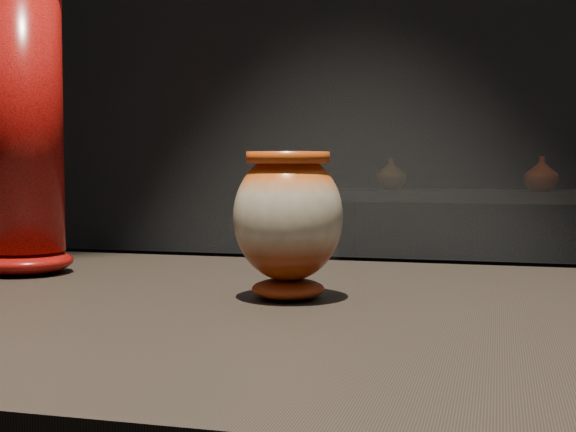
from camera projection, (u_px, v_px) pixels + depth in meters
name	position (u px, v px, depth m)	size (l,w,h in m)	color
main_vase	(288.00, 219.00, 0.91)	(0.16, 0.16, 0.17)	maroon
tall_vase	(23.00, 130.00, 1.10)	(0.15, 0.15, 0.41)	red
back_shelf	(502.00, 242.00, 4.11)	(2.00, 0.60, 0.90)	black
back_vase_left	(391.00, 174.00, 4.27)	(0.16, 0.16, 0.17)	brown
back_vase_mid	(541.00, 174.00, 4.05)	(0.17, 0.17, 0.18)	maroon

